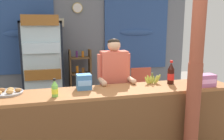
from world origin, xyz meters
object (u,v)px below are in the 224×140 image
at_px(plastic_lawn_chair, 139,84).
at_px(shopkeeper, 114,77).
at_px(soda_bottle_cola, 171,74).
at_px(timber_post, 196,67).
at_px(banana_bunch, 153,79).
at_px(bottle_shelf_rack, 80,75).
at_px(snack_box_wafer, 206,80).
at_px(stall_counter, 124,117).
at_px(pastry_tray, 8,92).
at_px(snack_box_biscuit, 84,82).
at_px(soda_bottle_lime_soda, 55,89).
at_px(drink_fridge, 43,58).

bearing_deg(plastic_lawn_chair, shopkeeper, -125.21).
bearing_deg(soda_bottle_cola, plastic_lawn_chair, 84.77).
distance_m(timber_post, banana_bunch, 0.70).
relative_size(bottle_shelf_rack, plastic_lawn_chair, 1.37).
bearing_deg(bottle_shelf_rack, snack_box_wafer, -60.50).
xyz_separation_m(stall_counter, timber_post, (0.79, -0.31, 0.67)).
bearing_deg(pastry_tray, snack_box_wafer, -6.69).
xyz_separation_m(stall_counter, snack_box_biscuit, (-0.48, 0.23, 0.44)).
bearing_deg(timber_post, snack_box_wafer, 37.20).
distance_m(snack_box_biscuit, snack_box_wafer, 1.65).
relative_size(bottle_shelf_rack, soda_bottle_lime_soda, 5.42).
bearing_deg(shopkeeper, bottle_shelf_rack, 98.37).
bearing_deg(soda_bottle_cola, bottle_shelf_rack, 114.21).
bearing_deg(banana_bunch, bottle_shelf_rack, 109.40).
relative_size(bottle_shelf_rack, banana_bunch, 4.43).
xyz_separation_m(timber_post, soda_bottle_cola, (-0.04, 0.51, -0.18)).
bearing_deg(soda_bottle_cola, snack_box_wafer, -31.28).
bearing_deg(banana_bunch, stall_counter, -151.35).
xyz_separation_m(shopkeeper, pastry_tray, (-1.42, -0.31, -0.04)).
relative_size(timber_post, banana_bunch, 9.65).
bearing_deg(snack_box_wafer, banana_bunch, 153.89).
bearing_deg(soda_bottle_lime_soda, bottle_shelf_rack, 76.21).
height_order(snack_box_biscuit, banana_bunch, snack_box_biscuit).
bearing_deg(stall_counter, plastic_lawn_chair, 63.80).
bearing_deg(shopkeeper, snack_box_wafer, -28.45).
bearing_deg(banana_bunch, soda_bottle_lime_soda, -168.46).
height_order(drink_fridge, pastry_tray, drink_fridge).
height_order(timber_post, soda_bottle_cola, timber_post).
relative_size(plastic_lawn_chair, banana_bunch, 3.23).
height_order(bottle_shelf_rack, shopkeeper, shopkeeper).
relative_size(bottle_shelf_rack, snack_box_biscuit, 5.99).
distance_m(plastic_lawn_chair, snack_box_biscuit, 2.16).
height_order(drink_fridge, shopkeeper, drink_fridge).
relative_size(bottle_shelf_rack, soda_bottle_cola, 3.52).
bearing_deg(banana_bunch, pastry_tray, -179.58).
bearing_deg(shopkeeper, snack_box_biscuit, -145.75).
xyz_separation_m(timber_post, plastic_lawn_chair, (0.10, 2.12, -0.74)).
bearing_deg(bottle_shelf_rack, soda_bottle_lime_soda, -103.79).
xyz_separation_m(bottle_shelf_rack, snack_box_wafer, (1.40, -2.47, 0.38)).
xyz_separation_m(bottle_shelf_rack, soda_bottle_cola, (1.00, -2.23, 0.43)).
distance_m(snack_box_biscuit, pastry_tray, 0.93).
distance_m(stall_counter, bottle_shelf_rack, 2.45).
bearing_deg(soda_bottle_cola, stall_counter, -164.88).
bearing_deg(timber_post, pastry_tray, 165.56).
bearing_deg(pastry_tray, plastic_lawn_chair, 34.04).
height_order(soda_bottle_lime_soda, snack_box_biscuit, soda_bottle_lime_soda).
height_order(drink_fridge, soda_bottle_lime_soda, drink_fridge).
height_order(stall_counter, shopkeeper, shopkeeper).
bearing_deg(soda_bottle_cola, pastry_tray, 178.44).
xyz_separation_m(stall_counter, drink_fridge, (-1.04, 2.22, 0.49)).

